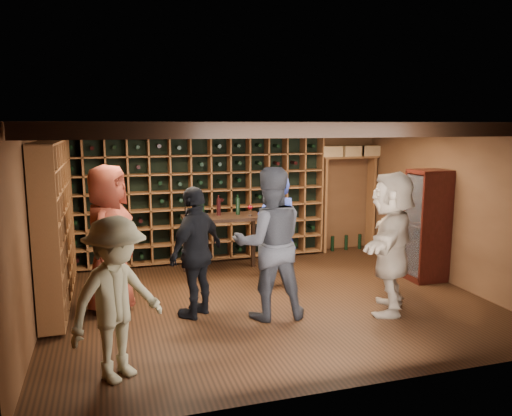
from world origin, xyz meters
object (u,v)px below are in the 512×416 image
object	(u,v)px
guest_red_floral	(109,239)
guest_woman_black	(196,252)
display_cabinet	(427,228)
guest_beige	(391,242)
man_blue_shirt	(277,231)
man_grey_suit	(269,243)
guest_khaki	(117,299)
tasting_table	(223,223)

from	to	relation	value
guest_red_floral	guest_woman_black	world-z (taller)	guest_red_floral
display_cabinet	guest_beige	distance (m)	1.65
man_blue_shirt	man_grey_suit	size ratio (longest dim) A/B	0.88
man_blue_shirt	guest_woman_black	bearing A→B (deg)	31.04
man_blue_shirt	guest_khaki	world-z (taller)	man_blue_shirt
guest_red_floral	guest_woman_black	distance (m)	1.20
guest_khaki	guest_red_floral	bearing A→B (deg)	54.74
man_blue_shirt	guest_red_floral	size ratio (longest dim) A/B	0.88
guest_beige	display_cabinet	bearing A→B (deg)	164.17
man_grey_suit	guest_khaki	xyz separation A→B (m)	(-1.92, -1.09, -0.17)
guest_khaki	display_cabinet	bearing A→B (deg)	-15.47
man_grey_suit	guest_red_floral	distance (m)	2.14
guest_beige	man_blue_shirt	bearing A→B (deg)	-107.28
man_grey_suit	guest_beige	bearing A→B (deg)	176.67
guest_khaki	tasting_table	xyz separation A→B (m)	(1.77, 3.12, 0.05)
man_grey_suit	guest_beige	size ratio (longest dim) A/B	1.04
guest_woman_black	tasting_table	size ratio (longest dim) A/B	1.29
guest_red_floral	display_cabinet	bearing A→B (deg)	-70.49
guest_khaki	tasting_table	bearing A→B (deg)	23.83
guest_woman_black	tasting_table	xyz separation A→B (m)	(0.74, 1.71, 0.01)
guest_beige	tasting_table	xyz separation A→B (m)	(-1.75, 2.29, -0.08)
man_blue_shirt	tasting_table	xyz separation A→B (m)	(-0.66, 0.85, -0.00)
guest_red_floral	tasting_table	world-z (taller)	guest_red_floral
man_blue_shirt	man_grey_suit	xyz separation A→B (m)	(-0.52, -1.17, 0.11)
display_cabinet	man_blue_shirt	distance (m)	2.41
display_cabinet	guest_woman_black	size ratio (longest dim) A/B	1.02
guest_beige	guest_khaki	bearing A→B (deg)	-41.19
man_grey_suit	guest_beige	world-z (taller)	man_grey_suit
man_grey_suit	guest_red_floral	bearing A→B (deg)	-17.34
display_cabinet	man_blue_shirt	size ratio (longest dim) A/B	1.01
guest_khaki	guest_beige	size ratio (longest dim) A/B	0.86
guest_woman_black	man_grey_suit	bearing A→B (deg)	117.36
man_grey_suit	guest_khaki	size ratio (longest dim) A/B	1.20
man_blue_shirt	guest_woman_black	xyz separation A→B (m)	(-1.41, -0.86, -0.01)
man_blue_shirt	man_grey_suit	distance (m)	1.29
man_grey_suit	guest_khaki	world-z (taller)	man_grey_suit
man_grey_suit	guest_red_floral	world-z (taller)	guest_red_floral
man_blue_shirt	guest_khaki	size ratio (longest dim) A/B	1.06
tasting_table	guest_beige	bearing A→B (deg)	-51.62
guest_woman_black	guest_beige	distance (m)	2.56
display_cabinet	man_blue_shirt	bearing A→B (deg)	170.21
guest_red_floral	guest_beige	distance (m)	3.73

